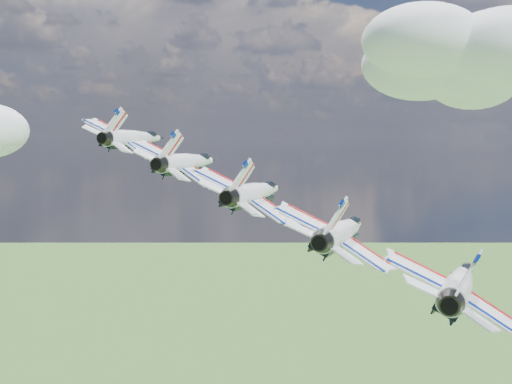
% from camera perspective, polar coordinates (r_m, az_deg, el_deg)
% --- Properties ---
extents(cloud_far, '(61.29, 48.15, 24.08)m').
position_cam_1_polar(cloud_far, '(262.69, 17.25, 10.07)').
color(cloud_far, white).
extents(jet_0, '(13.41, 16.23, 8.22)m').
position_cam_1_polar(jet_0, '(81.80, -9.61, 4.28)').
color(jet_0, white).
extents(jet_1, '(13.41, 16.23, 8.22)m').
position_cam_1_polar(jet_1, '(72.60, -5.38, 2.41)').
color(jet_1, white).
extents(jet_2, '(13.41, 16.23, 8.22)m').
position_cam_1_polar(jet_2, '(64.01, 0.00, 0.00)').
color(jet_2, white).
extents(jet_3, '(13.41, 16.23, 8.22)m').
position_cam_1_polar(jet_3, '(56.29, 6.96, -3.11)').
color(jet_3, white).
extents(jet_4, '(13.41, 16.23, 8.22)m').
position_cam_1_polar(jet_4, '(49.87, 15.97, -7.03)').
color(jet_4, white).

